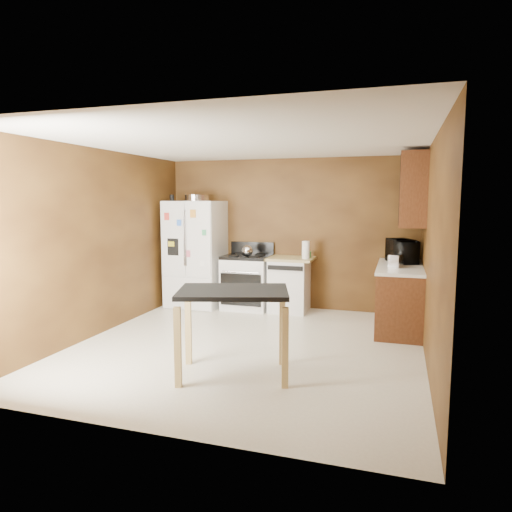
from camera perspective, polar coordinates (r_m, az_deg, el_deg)
The scene contains 18 objects.
floor at distance 5.80m, azimuth -1.14°, elevation -11.25°, with size 4.50×4.50×0.00m, color silver.
ceiling at distance 5.55m, azimuth -1.21°, elevation 14.09°, with size 4.50×4.50×0.00m, color white.
wall_back at distance 7.69m, azimuth 4.18°, elevation 2.78°, with size 4.20×4.20×0.00m, color brown.
wall_front at distance 3.49m, azimuth -13.02°, elevation -2.51°, with size 4.20×4.20×0.00m, color brown.
wall_left at distance 6.51m, azimuth -18.98°, elevation 1.64°, with size 4.50×4.50×0.00m, color brown.
wall_right at distance 5.26m, azimuth 21.06°, elevation 0.36°, with size 4.50×4.50×0.00m, color brown.
roasting_pan at distance 7.86m, azimuth -7.39°, elevation 7.22°, with size 0.41×0.41×0.10m, color silver.
pen_cup at distance 7.94m, azimuth -10.48°, elevation 7.17°, with size 0.07×0.07×0.11m, color black.
kettle at distance 7.43m, azimuth -1.10°, elevation 0.64°, with size 0.18×0.18×0.18m, color silver.
paper_towel at distance 7.25m, azimuth 6.24°, elevation 0.76°, with size 0.12×0.12×0.28m, color white.
green_canister at distance 7.43m, azimuth 6.54°, elevation 0.21°, with size 0.09×0.09×0.10m, color green.
toaster at distance 6.55m, azimuth 17.07°, elevation -0.57°, with size 0.15×0.24×0.17m, color silver.
microwave at distance 7.05m, azimuth 17.78°, elevation 0.47°, with size 0.56×0.38×0.31m, color black.
refrigerator at distance 7.87m, azimuth -7.56°, elevation 0.27°, with size 0.90×0.80×1.80m.
gas_range at distance 7.65m, azimuth -1.11°, elevation -3.18°, with size 0.76×0.68×1.10m.
dishwasher at distance 7.49m, azimuth 4.19°, elevation -3.50°, with size 0.78×0.63×0.89m.
right_cabinets at distance 6.76m, azimuth 17.95°, elevation -1.06°, with size 0.63×1.58×2.45m.
island at distance 4.71m, azimuth -2.87°, elevation -5.99°, with size 1.28×1.03×0.91m.
Camera 1 is at (1.76, -5.22, 1.82)m, focal length 32.00 mm.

